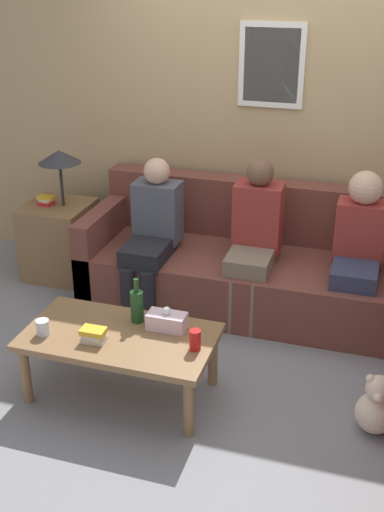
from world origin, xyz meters
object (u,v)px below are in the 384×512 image
Objects in this scene: couch_main at (251,266)px; coffee_table at (120,342)px; drinking_glass at (43,327)px; person_middle at (254,236)px; person_left at (152,230)px; person_right at (358,247)px; teddy_bear at (376,407)px; wine_bottle at (137,305)px.

coffee_table is at bearing -109.69° from couch_main.
drinking_glass is 1.64m from person_middle.
couch_main is 2.18× the size of coffee_table.
person_right is (1.47, 0.08, 0.03)m from person_left.
coffee_table is 1.50m from teddy_bear.
wine_bottle is at bearing -74.84° from person_left.
drinking_glass is at bearing -162.64° from coffee_table.
couch_main is 0.36m from person_middle.
wine_bottle is at bearing 33.10° from drinking_glass.
couch_main is 2.14× the size of person_middle.
person_middle is 0.72m from person_right.
couch_main is at bearing 70.31° from coffee_table.
person_right is (1.68, 1.35, 0.16)m from drinking_glass.
person_middle is (0.05, -0.16, 0.32)m from couch_main.
coffee_table is 1.18m from person_left.
couch_main is at bearing 107.07° from person_middle.
drinking_glass is at bearing -146.90° from wine_bottle.
wine_bottle reaches higher than drinking_glass.
coffee_table is at bearing -176.09° from teddy_bear.
teddy_bear is (1.48, 0.10, -0.20)m from coffee_table.
couch_main is at bearing 169.62° from person_right.
couch_main is 0.84m from person_right.
drinking_glass is 1.29m from person_left.
teddy_bear is (1.91, 0.23, -0.30)m from drinking_glass.
drinking_glass is 0.08× the size of person_middle.
person_left is at bearing -176.89° from person_right.
couch_main reaches higher than coffee_table.
person_left is 2.04m from teddy_bear.
drinking_glass reaches higher than coffee_table.
couch_main reaches higher than teddy_bear.
person_middle is 1.02× the size of person_right.
person_middle is 1.52m from teddy_bear.
wine_bottle is 1.00m from person_left.
teddy_bear is at bearing -31.37° from person_left.
person_middle is (0.54, 1.19, 0.26)m from coffee_table.
couch_main is at bearing 58.60° from drinking_glass.
person_middle reaches higher than drinking_glass.
person_right reaches higher than teddy_bear.
person_right is at bearing 38.81° from drinking_glass.
person_middle is at bearing 64.34° from wine_bottle.
person_left is at bearing -162.55° from couch_main.
person_left is 0.98× the size of person_right.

